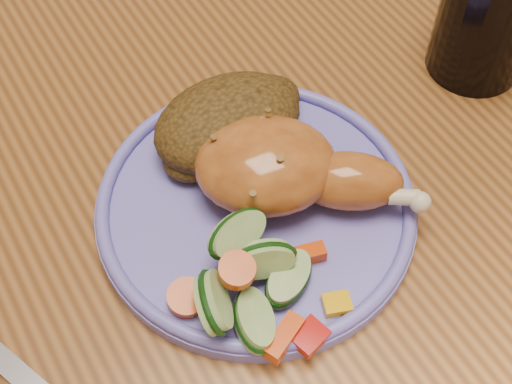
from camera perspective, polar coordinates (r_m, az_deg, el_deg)
dining_table at (r=0.64m, az=0.73°, el=-0.18°), size 0.90×1.40×0.75m
plate at (r=0.53m, az=-0.00°, el=-1.30°), size 0.24×0.24×0.01m
plate_rim at (r=0.52m, az=-0.00°, el=-0.63°), size 0.23×0.23×0.01m
chicken_leg at (r=0.51m, az=2.40°, el=1.84°), size 0.16×0.15×0.05m
rice_pilaf at (r=0.54m, az=-2.08°, el=5.60°), size 0.13×0.09×0.05m
vegetable_pile at (r=0.47m, az=-0.31°, el=-7.22°), size 0.11×0.11×0.05m
drinking_glass at (r=0.62m, az=18.03°, el=13.13°), size 0.08×0.08×0.11m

